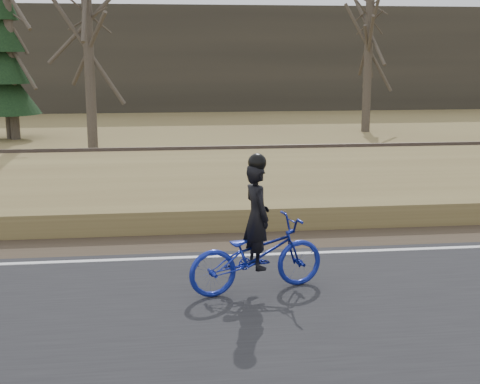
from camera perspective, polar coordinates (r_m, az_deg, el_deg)
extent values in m
plane|color=olive|center=(11.36, 5.65, -5.82)|extent=(120.00, 120.00, 0.00)
cube|color=black|center=(9.08, 9.12, -10.39)|extent=(120.00, 6.00, 0.06)
cube|color=silver|center=(11.53, 5.44, -5.21)|extent=(120.00, 0.12, 0.01)
cube|color=#473A2B|center=(12.48, 4.47, -4.07)|extent=(120.00, 1.60, 0.04)
cube|color=olive|center=(15.30, 2.28, -0.28)|extent=(120.00, 5.00, 0.44)
cube|color=slate|center=(18.99, 0.46, 2.15)|extent=(120.00, 3.00, 0.45)
cube|color=black|center=(18.94, 0.46, 3.03)|extent=(120.00, 2.40, 0.14)
cube|color=brown|center=(18.21, 0.75, 3.13)|extent=(120.00, 0.07, 0.15)
cube|color=brown|center=(19.62, 0.19, 3.77)|extent=(120.00, 0.07, 0.15)
cube|color=#383328|center=(40.63, -3.59, 11.28)|extent=(120.00, 4.00, 6.00)
imported|color=navy|center=(9.60, 1.43, -5.39)|extent=(2.15, 1.20, 1.07)
imported|color=black|center=(9.45, 1.45, -2.10)|extent=(0.49, 0.62, 1.51)
sphere|color=black|center=(9.29, 1.48, 2.53)|extent=(0.26, 0.26, 0.26)
cylinder|color=#50483B|center=(27.99, -19.08, 11.90)|extent=(0.36, 0.36, 7.49)
cylinder|color=#50483B|center=(23.89, -12.83, 12.52)|extent=(0.36, 0.36, 7.63)
cylinder|color=#50483B|center=(29.64, 10.92, 12.16)|extent=(0.36, 0.36, 7.35)
cylinder|color=#50483B|center=(28.41, -19.09, 5.65)|extent=(0.28, 0.28, 1.32)
cone|color=#183316|center=(28.31, -19.27, 8.26)|extent=(2.60, 2.60, 1.93)
cone|color=#183316|center=(28.27, -19.44, 10.71)|extent=(2.15, 2.15, 1.93)
cone|color=#183316|center=(28.29, -19.61, 13.16)|extent=(1.70, 1.70, 1.93)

